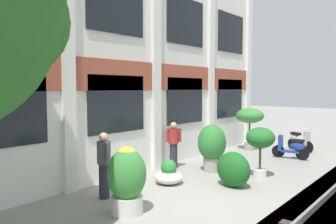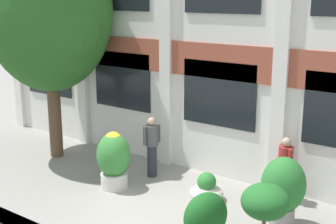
{
  "view_description": "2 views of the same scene",
  "coord_description": "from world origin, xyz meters",
  "px_view_note": "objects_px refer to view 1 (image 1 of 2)",
  "views": [
    {
      "loc": [
        -6.43,
        -4.32,
        2.73
      ],
      "look_at": [
        0.95,
        1.9,
        2.01
      ],
      "focal_mm": 35.0,
      "sensor_mm": 36.0,
      "label": 1
    },
    {
      "loc": [
        5.93,
        -7.28,
        4.78
      ],
      "look_at": [
        -0.93,
        2.11,
        1.83
      ],
      "focal_mm": 50.0,
      "sensor_mm": 36.0,
      "label": 2
    }
  ],
  "objects_px": {
    "potted_plant_low_pan": "(250,118)",
    "potted_plant_wide_bowl": "(169,174)",
    "scooter_second_parked": "(299,141)",
    "potted_plant_fluted_column": "(127,178)",
    "topiary_hedge": "(233,169)",
    "scooter_near_curb": "(292,148)",
    "potted_plant_stone_basin": "(212,145)",
    "resident_by_doorway": "(104,163)",
    "resident_watching_tracks": "(174,144)",
    "potted_plant_tall_urn": "(260,141)"
  },
  "relations": [
    {
      "from": "potted_plant_tall_urn",
      "to": "potted_plant_fluted_column",
      "type": "height_order",
      "value": "potted_plant_tall_urn"
    },
    {
      "from": "potted_plant_stone_basin",
      "to": "scooter_near_curb",
      "type": "relative_size",
      "value": 1.11
    },
    {
      "from": "topiary_hedge",
      "to": "scooter_near_curb",
      "type": "bearing_deg",
      "value": 0.2
    },
    {
      "from": "potted_plant_fluted_column",
      "to": "potted_plant_low_pan",
      "type": "relative_size",
      "value": 0.8
    },
    {
      "from": "potted_plant_tall_urn",
      "to": "potted_plant_fluted_column",
      "type": "bearing_deg",
      "value": 167.65
    },
    {
      "from": "scooter_near_curb",
      "to": "topiary_hedge",
      "type": "xyz_separation_m",
      "value": [
        -4.61,
        -0.02,
        0.05
      ]
    },
    {
      "from": "scooter_second_parked",
      "to": "resident_watching_tracks",
      "type": "relative_size",
      "value": 0.81
    },
    {
      "from": "potted_plant_fluted_column",
      "to": "scooter_near_curb",
      "type": "height_order",
      "value": "potted_plant_fluted_column"
    },
    {
      "from": "potted_plant_wide_bowl",
      "to": "topiary_hedge",
      "type": "xyz_separation_m",
      "value": [
        0.93,
        -1.55,
        0.22
      ]
    },
    {
      "from": "scooter_near_curb",
      "to": "potted_plant_low_pan",
      "type": "bearing_deg",
      "value": -21.85
    },
    {
      "from": "potted_plant_stone_basin",
      "to": "scooter_second_parked",
      "type": "xyz_separation_m",
      "value": [
        5.46,
        -0.98,
        -0.43
      ]
    },
    {
      "from": "resident_by_doorway",
      "to": "topiary_hedge",
      "type": "xyz_separation_m",
      "value": [
        2.9,
        -1.97,
        -0.4
      ]
    },
    {
      "from": "scooter_near_curb",
      "to": "resident_by_doorway",
      "type": "bearing_deg",
      "value": 69.95
    },
    {
      "from": "potted_plant_fluted_column",
      "to": "topiary_hedge",
      "type": "relative_size",
      "value": 1.42
    },
    {
      "from": "scooter_near_curb",
      "to": "topiary_hedge",
      "type": "relative_size",
      "value": 1.34
    },
    {
      "from": "potted_plant_tall_urn",
      "to": "resident_by_doorway",
      "type": "height_order",
      "value": "resident_by_doorway"
    },
    {
      "from": "scooter_second_parked",
      "to": "topiary_hedge",
      "type": "height_order",
      "value": "scooter_second_parked"
    },
    {
      "from": "potted_plant_stone_basin",
      "to": "scooter_second_parked",
      "type": "relative_size",
      "value": 1.21
    },
    {
      "from": "potted_plant_tall_urn",
      "to": "resident_watching_tracks",
      "type": "distance_m",
      "value": 2.88
    },
    {
      "from": "potted_plant_fluted_column",
      "to": "potted_plant_tall_urn",
      "type": "bearing_deg",
      "value": -12.35
    },
    {
      "from": "potted_plant_tall_urn",
      "to": "resident_by_doorway",
      "type": "xyz_separation_m",
      "value": [
        -4.22,
        2.15,
        -0.25
      ]
    },
    {
      "from": "potted_plant_stone_basin",
      "to": "resident_watching_tracks",
      "type": "xyz_separation_m",
      "value": [
        -0.47,
        1.23,
        -0.03
      ]
    },
    {
      "from": "resident_by_doorway",
      "to": "resident_watching_tracks",
      "type": "bearing_deg",
      "value": 29.98
    },
    {
      "from": "topiary_hedge",
      "to": "potted_plant_stone_basin",
      "type": "bearing_deg",
      "value": 52.78
    },
    {
      "from": "potted_plant_wide_bowl",
      "to": "potted_plant_stone_basin",
      "type": "bearing_deg",
      "value": -5.48
    },
    {
      "from": "topiary_hedge",
      "to": "potted_plant_fluted_column",
      "type": "bearing_deg",
      "value": 165.78
    },
    {
      "from": "resident_by_doorway",
      "to": "resident_watching_tracks",
      "type": "distance_m",
      "value": 3.52
    },
    {
      "from": "potted_plant_fluted_column",
      "to": "resident_watching_tracks",
      "type": "distance_m",
      "value": 4.17
    },
    {
      "from": "potted_plant_stone_basin",
      "to": "resident_watching_tracks",
      "type": "bearing_deg",
      "value": 110.9
    },
    {
      "from": "scooter_second_parked",
      "to": "topiary_hedge",
      "type": "relative_size",
      "value": 1.23
    },
    {
      "from": "potted_plant_stone_basin",
      "to": "scooter_near_curb",
      "type": "bearing_deg",
      "value": -20.57
    },
    {
      "from": "topiary_hedge",
      "to": "potted_plant_tall_urn",
      "type": "bearing_deg",
      "value": -7.68
    },
    {
      "from": "resident_by_doorway",
      "to": "potted_plant_low_pan",
      "type": "bearing_deg",
      "value": 20.79
    },
    {
      "from": "scooter_near_curb",
      "to": "topiary_hedge",
      "type": "distance_m",
      "value": 4.62
    },
    {
      "from": "potted_plant_stone_basin",
      "to": "potted_plant_fluted_column",
      "type": "xyz_separation_m",
      "value": [
        -4.25,
        -0.55,
        -0.08
      ]
    },
    {
      "from": "potted_plant_tall_urn",
      "to": "potted_plant_stone_basin",
      "type": "bearing_deg",
      "value": 100.53
    },
    {
      "from": "potted_plant_stone_basin",
      "to": "potted_plant_wide_bowl",
      "type": "height_order",
      "value": "potted_plant_stone_basin"
    },
    {
      "from": "potted_plant_wide_bowl",
      "to": "resident_by_doorway",
      "type": "bearing_deg",
      "value": 167.82
    },
    {
      "from": "potted_plant_low_pan",
      "to": "potted_plant_wide_bowl",
      "type": "distance_m",
      "value": 6.29
    },
    {
      "from": "potted_plant_wide_bowl",
      "to": "potted_plant_tall_urn",
      "type": "bearing_deg",
      "value": -37.52
    },
    {
      "from": "potted_plant_low_pan",
      "to": "topiary_hedge",
      "type": "bearing_deg",
      "value": -158.2
    },
    {
      "from": "potted_plant_low_pan",
      "to": "scooter_second_parked",
      "type": "distance_m",
      "value": 2.35
    },
    {
      "from": "potted_plant_tall_urn",
      "to": "potted_plant_fluted_column",
      "type": "xyz_separation_m",
      "value": [
        -4.53,
        0.99,
        -0.34
      ]
    },
    {
      "from": "resident_watching_tracks",
      "to": "potted_plant_stone_basin",
      "type": "bearing_deg",
      "value": 62.98
    },
    {
      "from": "scooter_second_parked",
      "to": "resident_by_doorway",
      "type": "distance_m",
      "value": 9.54
    },
    {
      "from": "potted_plant_wide_bowl",
      "to": "scooter_second_parked",
      "type": "relative_size",
      "value": 0.64
    },
    {
      "from": "potted_plant_low_pan",
      "to": "scooter_near_curb",
      "type": "distance_m",
      "value": 2.38
    },
    {
      "from": "potted_plant_fluted_column",
      "to": "resident_by_doorway",
      "type": "relative_size",
      "value": 0.9
    },
    {
      "from": "potted_plant_low_pan",
      "to": "resident_watching_tracks",
      "type": "distance_m",
      "value": 4.72
    },
    {
      "from": "scooter_near_curb",
      "to": "topiary_hedge",
      "type": "bearing_deg",
      "value": 84.75
    }
  ]
}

